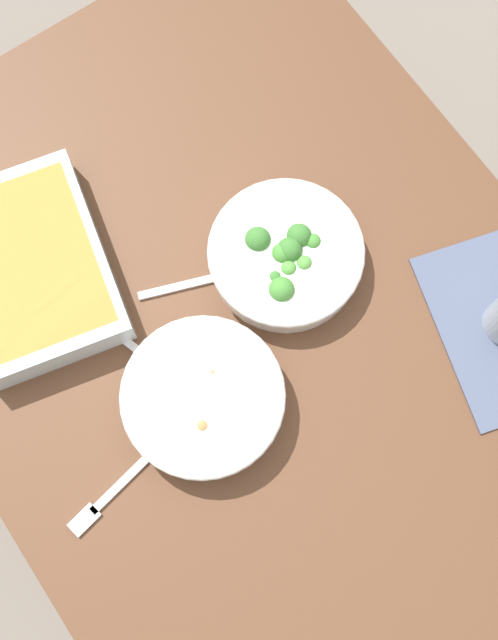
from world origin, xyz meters
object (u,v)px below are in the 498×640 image
object	(u,v)px
spoon_by_stew	(142,354)
spoon_by_broccoli	(212,278)
baking_dish	(30,268)
fork_on_table	(112,493)
stew_bowl	(203,398)
broccoli_bowl	(285,255)

from	to	relation	value
spoon_by_stew	spoon_by_broccoli	size ratio (longest dim) A/B	1.01
baking_dish	fork_on_table	size ratio (longest dim) A/B	1.93
spoon_by_broccoli	stew_bowl	bearing A→B (deg)	142.67
baking_dish	spoon_by_stew	distance (m)	0.21
broccoli_bowl	spoon_by_broccoli	size ratio (longest dim) A/B	1.37
baking_dish	spoon_by_broccoli	size ratio (longest dim) A/B	2.01
fork_on_table	spoon_by_stew	bearing A→B (deg)	-45.00
stew_bowl	baking_dish	world-z (taller)	baking_dish
stew_bowl	fork_on_table	world-z (taller)	stew_bowl
broccoli_bowl	fork_on_table	size ratio (longest dim) A/B	1.31
broccoli_bowl	fork_on_table	distance (m)	0.43
baking_dish	spoon_by_stew	xyz separation A→B (m)	(-0.20, -0.07, -0.03)
stew_bowl	spoon_by_broccoli	world-z (taller)	stew_bowl
stew_bowl	broccoli_bowl	bearing A→B (deg)	-63.78
stew_bowl	broccoli_bowl	distance (m)	0.25
baking_dish	fork_on_table	xyz separation A→B (m)	(-0.34, 0.08, -0.03)
stew_bowl	baking_dish	size ratio (longest dim) A/B	0.68
baking_dish	broccoli_bowl	bearing A→B (deg)	-121.64
stew_bowl	baking_dish	distance (m)	0.32
broccoli_bowl	spoon_by_stew	size ratio (longest dim) A/B	1.35
spoon_by_stew	spoon_by_broccoli	world-z (taller)	same
spoon_by_broccoli	fork_on_table	bearing A→B (deg)	121.79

